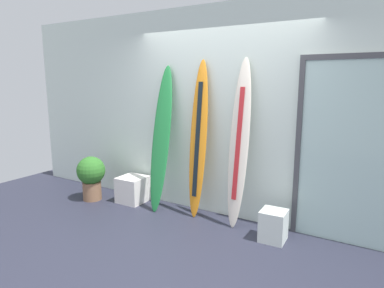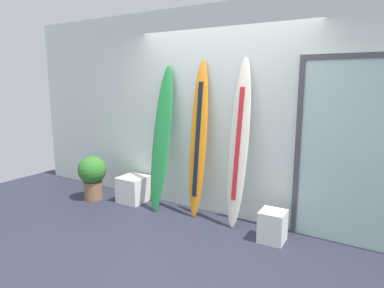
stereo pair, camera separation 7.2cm
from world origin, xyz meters
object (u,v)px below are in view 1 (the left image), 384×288
Objects in this scene: display_block_center at (133,189)px; glass_door at (349,149)px; display_block_left at (273,226)px; surfboard_emerald at (161,140)px; surfboard_sunset at (198,140)px; surfboard_ivory at (239,144)px; potted_plant at (91,175)px.

glass_door reaches higher than display_block_center.
display_block_center is (-2.24, 0.13, 0.01)m from display_block_left.
display_block_left is 0.91× the size of display_block_center.
surfboard_emerald is 0.97× the size of surfboard_sunset.
glass_door is (1.23, 0.17, 0.03)m from surfboard_ivory.
surfboard_emerald is 0.96× the size of surfboard_ivory.
surfboard_sunset is 1.00× the size of glass_door.
display_block_center is at bearing -175.44° from surfboard_sunset.
surfboard_sunset is at bearing 4.56° from display_block_center.
display_block_center is (-1.11, -0.09, -0.86)m from surfboard_sunset.
potted_plant is (-3.53, -0.51, -0.69)m from glass_door.
potted_plant is (-2.85, -0.13, 0.21)m from display_block_left.
potted_plant is (-1.14, -0.28, -0.61)m from surfboard_emerald.
surfboard_emerald is at bearing -172.90° from surfboard_sunset.
potted_plant is at bearing -171.86° from glass_door.
display_block_left is (1.70, -0.15, -0.82)m from surfboard_emerald.
surfboard_emerald is 2.40m from glass_door.
potted_plant is (-1.71, -0.35, -0.66)m from surfboard_sunset.
glass_door reaches higher than surfboard_emerald.
glass_door is (2.93, 0.24, 0.90)m from display_block_center.
surfboard_emerald is at bearing 1.89° from display_block_center.
potted_plant is (-0.60, -0.26, 0.20)m from display_block_center.
glass_door reaches higher than display_block_left.
surfboard_sunset is 5.25× the size of display_block_center.
display_block_left is at bearing 2.64° from potted_plant.
potted_plant is at bearing -177.36° from display_block_left.
potted_plant is (-2.30, -0.33, -0.66)m from surfboard_ivory.
surfboard_emerald is 0.57m from surfboard_sunset.
display_block_center is 0.19× the size of glass_door.
surfboard_ivory is 2.42m from potted_plant.
surfboard_emerald is at bearing -177.21° from surfboard_ivory.
display_block_left is at bearing -20.61° from surfboard_ivory.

